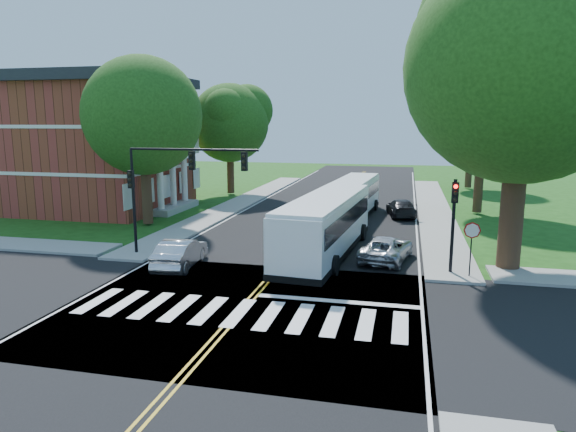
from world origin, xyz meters
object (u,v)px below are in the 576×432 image
(signal_nw, at_px, (172,176))
(dark_sedan, at_px, (401,208))
(bus_lead, at_px, (326,224))
(hatchback, at_px, (180,253))
(bus_follow, at_px, (352,198))
(signal_ne, at_px, (454,213))
(suv, at_px, (386,249))

(signal_nw, height_order, dark_sedan, signal_nw)
(signal_nw, relative_size, bus_lead, 0.57)
(hatchback, bearing_deg, bus_follow, -119.58)
(bus_lead, distance_m, dark_sedan, 13.18)
(bus_lead, relative_size, bus_follow, 1.10)
(signal_nw, height_order, bus_follow, signal_nw)
(bus_follow, bearing_deg, signal_nw, 64.75)
(bus_lead, height_order, bus_follow, bus_lead)
(hatchback, bearing_deg, dark_sedan, -127.58)
(signal_ne, xyz_separation_m, bus_follow, (-6.10, 13.72, -1.43))
(bus_follow, xyz_separation_m, suv, (3.02, -11.83, -0.88))
(bus_follow, relative_size, dark_sedan, 2.48)
(signal_ne, relative_size, bus_lead, 0.35)
(bus_follow, height_order, hatchback, bus_follow)
(dark_sedan, bearing_deg, bus_follow, 10.66)
(signal_nw, xyz_separation_m, bus_follow, (7.96, 13.73, -2.85))
(suv, distance_m, dark_sedan, 13.14)
(signal_nw, relative_size, dark_sedan, 1.57)
(signal_ne, distance_m, dark_sedan, 15.40)
(suv, xyz_separation_m, dark_sedan, (0.57, 13.13, 0.02))
(signal_nw, bearing_deg, bus_follow, 59.90)
(hatchback, distance_m, suv, 10.54)
(suv, height_order, dark_sedan, dark_sedan)
(signal_ne, bearing_deg, bus_lead, 158.83)
(bus_lead, relative_size, suv, 2.70)
(bus_lead, xyz_separation_m, hatchback, (-6.64, -4.13, -0.96))
(hatchback, relative_size, suv, 0.95)
(bus_lead, bearing_deg, suv, 174.94)
(bus_follow, distance_m, suv, 12.24)
(signal_nw, xyz_separation_m, suv, (10.98, 1.90, -3.73))
(signal_ne, relative_size, bus_follow, 0.39)
(bus_lead, bearing_deg, signal_nw, 22.62)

